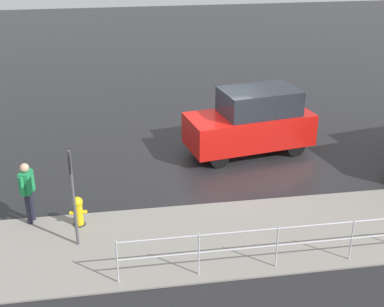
% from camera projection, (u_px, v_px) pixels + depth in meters
% --- Properties ---
extents(ground_plane, '(60.00, 60.00, 0.00)m').
position_uv_depth(ground_plane, '(219.00, 161.00, 16.49)').
color(ground_plane, black).
extents(kerb_strip, '(24.00, 3.20, 0.04)m').
position_uv_depth(kerb_strip, '(255.00, 234.00, 12.70)').
color(kerb_strip, gray).
rests_on(kerb_strip, ground).
extents(moving_hatchback, '(4.14, 2.35, 2.06)m').
position_uv_depth(moving_hatchback, '(252.00, 122.00, 16.72)').
color(moving_hatchback, red).
rests_on(moving_hatchback, ground).
extents(fire_hydrant, '(0.42, 0.31, 0.80)m').
position_uv_depth(fire_hydrant, '(78.00, 212.00, 12.92)').
color(fire_hydrant, gold).
rests_on(fire_hydrant, ground).
extents(pedestrian, '(0.33, 0.55, 1.62)m').
position_uv_depth(pedestrian, '(27.00, 188.00, 12.83)').
color(pedestrian, '#1E8C4C').
rests_on(pedestrian, ground).
extents(metal_railing, '(8.44, 0.04, 1.05)m').
position_uv_depth(metal_railing, '(315.00, 236.00, 11.37)').
color(metal_railing, '#B7BABF').
rests_on(metal_railing, ground).
extents(sign_post, '(0.07, 0.44, 2.40)m').
position_uv_depth(sign_post, '(72.00, 185.00, 11.67)').
color(sign_post, '#4C4C51').
rests_on(sign_post, ground).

